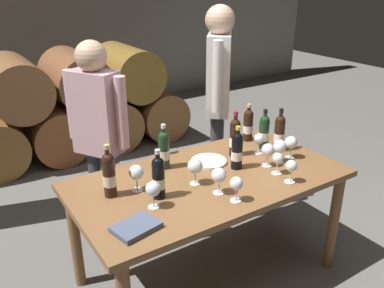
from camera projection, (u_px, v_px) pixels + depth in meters
ground_plane at (208, 273)px, 2.80m from camera, size 14.00×14.00×0.00m
cellar_back_wall at (33, 15)px, 5.50m from camera, size 10.00×0.24×2.80m
barrel_stack at (78, 105)px, 4.60m from camera, size 2.49×0.90×1.15m
dining_table at (209, 189)px, 2.54m from camera, size 1.70×0.90×0.76m
wine_bottle_0 at (158, 177)px, 2.23m from camera, size 0.07×0.07×0.29m
wine_bottle_1 at (109, 174)px, 2.24m from camera, size 0.07×0.07×0.32m
wine_bottle_2 at (264, 131)px, 2.87m from camera, size 0.07×0.07×0.29m
wine_bottle_3 at (279, 133)px, 2.83m from camera, size 0.07×0.07×0.31m
wine_bottle_4 at (235, 137)px, 2.75m from camera, size 0.07×0.07×0.32m
wine_bottle_5 at (248, 125)px, 3.01m from camera, size 0.07×0.07×0.28m
wine_bottle_6 at (164, 149)px, 2.57m from camera, size 0.07×0.07×0.30m
wine_bottle_7 at (237, 150)px, 2.57m from camera, size 0.07×0.07×0.29m
wine_glass_0 at (268, 150)px, 2.60m from camera, size 0.08×0.08×0.16m
wine_glass_1 at (291, 167)px, 2.40m from camera, size 0.07×0.07×0.15m
wine_glass_2 at (291, 143)px, 2.72m from camera, size 0.09×0.09×0.16m
wine_glass_3 at (278, 159)px, 2.50m from camera, size 0.07×0.07×0.14m
wine_glass_4 at (136, 173)px, 2.30m from camera, size 0.09×0.09×0.16m
wine_glass_5 at (219, 176)px, 2.27m from camera, size 0.09×0.09×0.16m
wine_glass_6 at (280, 147)px, 2.65m from camera, size 0.09×0.09×0.16m
wine_glass_7 at (153, 190)px, 2.13m from camera, size 0.08×0.08×0.16m
wine_glass_8 at (259, 139)px, 2.79m from camera, size 0.07×0.07×0.15m
wine_glass_9 at (195, 167)px, 2.37m from camera, size 0.09×0.09×0.16m
wine_glass_10 at (236, 184)px, 2.20m from camera, size 0.08×0.08×0.15m
tasting_notebook at (136, 227)px, 1.99m from camera, size 0.25×0.20×0.03m
serving_plate at (209, 161)px, 2.70m from camera, size 0.24×0.24×0.01m
sommelier_presenting at (218, 91)px, 3.28m from camera, size 0.34×0.40×1.72m
taster_seated_left at (98, 131)px, 2.78m from camera, size 0.32×0.44×1.54m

